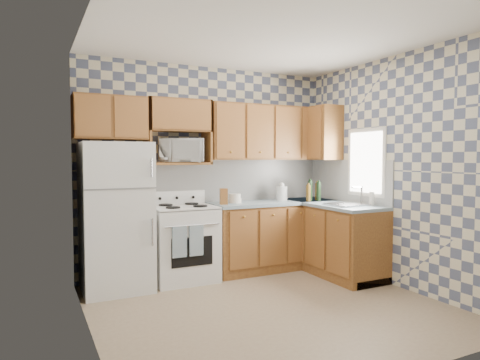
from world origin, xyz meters
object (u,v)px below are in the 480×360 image
stove_body (183,244)px  microwave (181,150)px  refrigerator (116,217)px  electric_kettle (282,193)px

stove_body → microwave: 1.17m
microwave → stove_body: bearing=-87.8°
refrigerator → electric_kettle: size_ratio=8.74×
stove_body → electric_kettle: size_ratio=4.68×
refrigerator → electric_kettle: (2.25, 0.08, 0.18)m
refrigerator → electric_kettle: bearing=2.0°
refrigerator → stove_body: (0.80, 0.03, -0.39)m
stove_body → refrigerator: bearing=-178.2°
stove_body → microwave: microwave is taller
microwave → refrigerator: bearing=-148.8°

